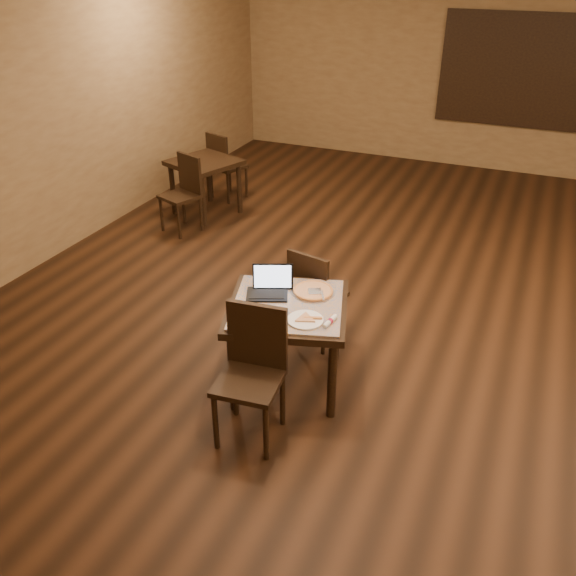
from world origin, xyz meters
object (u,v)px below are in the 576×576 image
at_px(laptop, 270,286).
at_px(pizza_pan, 313,292).
at_px(other_table_b, 205,170).
at_px(tiled_table, 288,315).
at_px(chair_main_near, 253,366).
at_px(other_table_b_chair_near, 184,189).
at_px(other_table_b_chair_far, 223,163).
at_px(chair_main_far, 314,293).

relative_size(laptop, pizza_pan, 1.11).
height_order(laptop, other_table_b, laptop).
relative_size(tiled_table, chair_main_near, 1.12).
distance_m(tiled_table, other_table_b_chair_near, 3.41).
height_order(pizza_pan, other_table_b_chair_far, other_table_b_chair_far).
bearing_deg(other_table_b_chair_far, laptop, 143.70).
xyz_separation_m(laptop, other_table_b_chair_near, (-2.23, 2.28, -0.28)).
xyz_separation_m(pizza_pan, other_table_b_chair_far, (-2.61, 3.27, -0.23)).
xyz_separation_m(laptop, other_table_b, (-2.26, 2.84, -0.21)).
relative_size(tiled_table, other_table_b_chair_far, 1.20).
bearing_deg(other_table_b_chair_near, other_table_b, 112.65).
bearing_deg(chair_main_near, laptop, 98.93).
bearing_deg(pizza_pan, other_table_b_chair_near, 139.95).
xyz_separation_m(chair_main_near, pizza_pan, (0.13, 0.85, 0.19)).
bearing_deg(other_table_b, chair_main_near, -35.65).
bearing_deg(chair_main_near, tiled_table, 83.06).
bearing_deg(other_table_b_chair_far, chair_main_far, 150.34).
bearing_deg(tiled_table, laptop, 136.11).
bearing_deg(other_table_b_chair_near, other_table_b_chair_far, 112.65).
distance_m(chair_main_near, other_table_b_chair_near, 3.86).
distance_m(chair_main_far, other_table_b_chair_far, 3.80).
relative_size(chair_main_near, pizza_pan, 2.93).
bearing_deg(other_table_b_chair_far, tiled_table, 145.15).
bearing_deg(other_table_b_chair_near, chair_main_far, -16.42).
relative_size(laptop, other_table_b_chair_near, 0.41).
bearing_deg(tiled_table, other_table_b, 113.03).
bearing_deg(chair_main_far, chair_main_near, 103.04).
relative_size(tiled_table, other_table_b, 1.14).
bearing_deg(pizza_pan, tiled_table, -116.57).
bearing_deg(laptop, other_table_b_chair_far, 101.03).
distance_m(chair_main_far, pizza_pan, 0.47).
bearing_deg(other_table_b_chair_far, other_table_b, 112.65).
distance_m(chair_main_far, other_table_b, 3.38).
bearing_deg(laptop, pizza_pan, 0.41).
xyz_separation_m(tiled_table, other_table_b_chair_far, (-2.49, 3.51, -0.12)).
relative_size(chair_main_near, other_table_b_chair_near, 1.08).
relative_size(laptop, other_table_b, 0.39).
xyz_separation_m(tiled_table, chair_main_near, (-0.01, -0.61, -0.08)).
distance_m(tiled_table, chair_main_far, 0.63).
bearing_deg(laptop, other_table_b, 105.59).
xyz_separation_m(tiled_table, other_table_b, (-2.46, 2.95, -0.05)).
distance_m(tiled_table, other_table_b_chair_far, 4.30).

